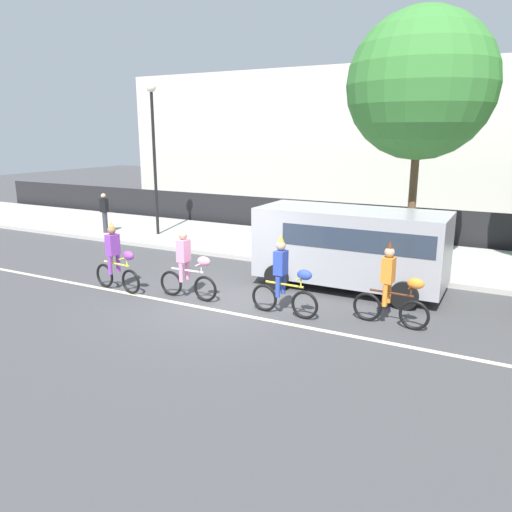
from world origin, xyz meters
TOP-DOWN VIEW (x-y plane):
  - ground_plane at (0.00, 0.00)m, footprint 80.00×80.00m
  - road_centre_line at (0.00, -0.50)m, footprint 36.00×0.14m
  - sidewalk_curb at (0.00, 6.50)m, footprint 60.00×5.00m
  - fence_line at (0.00, 9.40)m, footprint 40.00×0.08m
  - building_backdrop at (-0.43, 18.00)m, footprint 28.00×8.00m
  - parade_cyclist_purple at (-3.04, -0.42)m, footprint 1.72×0.51m
  - parade_cyclist_pink at (-0.97, -0.08)m, footprint 1.72×0.50m
  - parade_cyclist_cobalt at (1.73, -0.02)m, footprint 1.72×0.50m
  - parade_cyclist_orange at (4.07, 0.49)m, footprint 1.72×0.50m
  - parked_van_grey at (2.49, 2.70)m, footprint 5.00×2.22m
  - street_lamp_post at (-6.56, 5.69)m, footprint 0.36×0.36m
  - street_tree_near_lamp at (3.46, 5.39)m, footprint 4.24×4.24m
  - pedestrian_onlooker at (-8.64, 4.90)m, footprint 0.32×0.20m

SIDE VIEW (x-z plane):
  - ground_plane at x=0.00m, z-range 0.00..0.00m
  - road_centre_line at x=0.00m, z-range 0.00..0.01m
  - sidewalk_curb at x=0.00m, z-range 0.00..0.15m
  - fence_line at x=0.00m, z-range 0.00..1.40m
  - parade_cyclist_purple at x=-3.04m, z-range -0.12..1.80m
  - parade_cyclist_pink at x=-0.97m, z-range -0.12..1.80m
  - parade_cyclist_cobalt at x=1.73m, z-range -0.12..1.80m
  - parade_cyclist_orange at x=4.07m, z-range -0.12..1.80m
  - pedestrian_onlooker at x=-8.64m, z-range 0.20..1.82m
  - parked_van_grey at x=2.49m, z-range 0.19..2.37m
  - building_backdrop at x=-0.43m, z-range 0.00..7.33m
  - street_lamp_post at x=-6.56m, z-range 1.06..6.92m
  - street_tree_near_lamp at x=3.46m, z-range 1.75..9.21m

